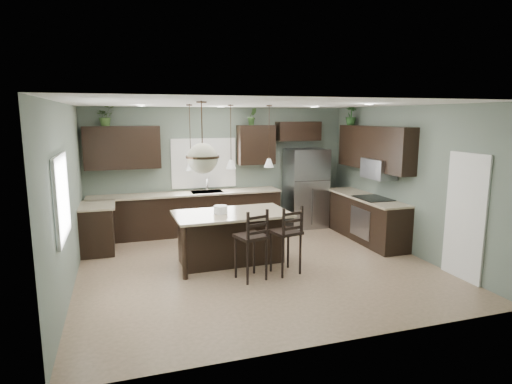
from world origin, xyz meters
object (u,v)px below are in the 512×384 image
Objects in this scene: kitchen_island at (232,238)px; plant_back_left at (105,116)px; refrigerator at (306,188)px; bar_stool_right at (286,239)px; serving_dish at (221,210)px; bar_stool_center at (251,244)px.

plant_back_left is (-2.06, 2.26, 2.14)m from kitchen_island.
bar_stool_right is (-1.60, -2.76, -0.34)m from refrigerator.
serving_dish is 3.35m from plant_back_left.
kitchen_island is 8.35× the size of serving_dish.
serving_dish reaches higher than kitchen_island.
serving_dish is (-0.20, -0.01, 0.53)m from kitchen_island.
serving_dish is at bearing -50.62° from plant_back_left.
kitchen_island is at bearing 1.63° from serving_dish.
kitchen_island is at bearing 120.89° from bar_stool_right.
kitchen_island is 0.86m from bar_stool_center.
plant_back_left reaches higher than bar_stool_right.
bar_stool_center is (0.09, -0.85, 0.12)m from kitchen_island.
bar_stool_center reaches higher than bar_stool_right.
kitchen_island is at bearing -47.66° from plant_back_left.
plant_back_left is (-1.86, 2.27, 1.61)m from serving_dish.
plant_back_left is at bearing 130.71° from kitchen_island.
plant_back_left is (-4.39, 0.26, 1.68)m from refrigerator.
bar_stool_center is at bearing -55.29° from plant_back_left.
serving_dish is at bearing -141.58° from refrigerator.
serving_dish is 0.21× the size of bar_stool_right.
plant_back_left reaches higher than refrigerator.
bar_stool_right is at bearing -120.16° from refrigerator.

